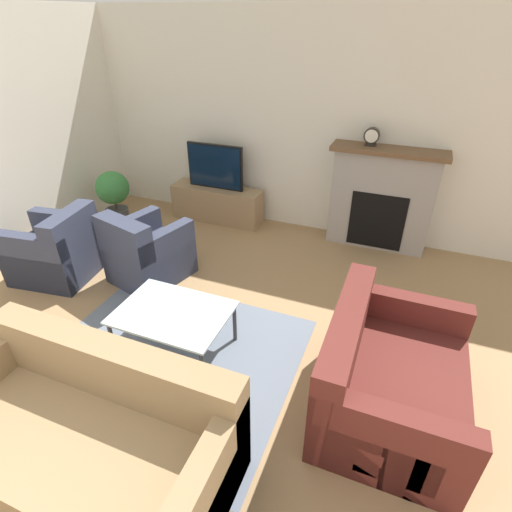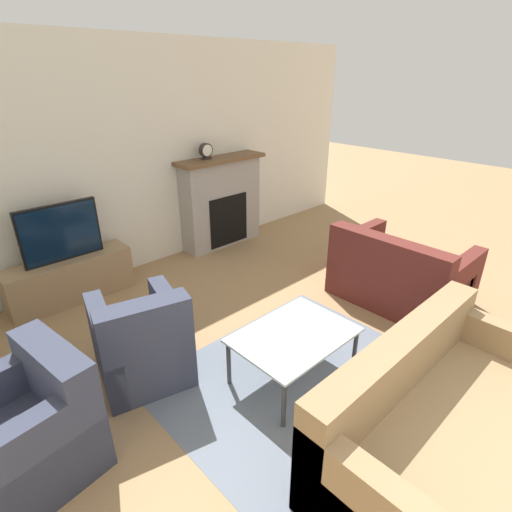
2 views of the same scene
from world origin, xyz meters
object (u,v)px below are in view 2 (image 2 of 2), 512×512
armchair_by_window (23,438)px  couch_sectional (437,425)px  tv (60,233)px  couch_loveseat (399,276)px  coffee_table (294,338)px  armchair_accent (142,344)px  mantel_clock (206,151)px

armchair_by_window → couch_sectional: bearing=41.3°
tv → armchair_by_window: size_ratio=0.89×
couch_loveseat → armchair_by_window: (-3.62, 0.49, 0.01)m
tv → coffee_table: bearing=-71.5°
couch_sectional → armchair_by_window: size_ratio=2.05×
armchair_by_window → tv: bearing=145.1°
armchair_accent → coffee_table: armchair_accent is taller
mantel_clock → coffee_table: bearing=-113.7°
couch_sectional → couch_loveseat: 2.05m
tv → coffee_table: size_ratio=0.85×
tv → mantel_clock: mantel_clock is taller
coffee_table → mantel_clock: size_ratio=4.51×
couch_sectional → couch_loveseat: (1.68, 1.18, 0.00)m
tv → couch_loveseat: size_ratio=0.62×
tv → armchair_by_window: bearing=-117.0°
couch_loveseat → mantel_clock: mantel_clock is taller
couch_loveseat → armchair_by_window: bearing=82.3°
couch_loveseat → coffee_table: couch_loveseat is taller
tv → couch_sectional: (0.93, -3.64, -0.51)m
mantel_clock → couch_sectional: bearing=-105.8°
armchair_accent → tv: bearing=-76.8°
couch_sectional → armchair_accent: 2.22m
armchair_accent → mantel_clock: 2.88m
tv → coffee_table: (0.84, -2.51, -0.41)m
armchair_by_window → mantel_clock: bearing=116.9°
tv → couch_loveseat: 3.62m
armchair_by_window → couch_loveseat: bearing=74.4°
couch_loveseat → armchair_accent: (-2.64, 0.82, 0.02)m
couch_sectional → armchair_accent: (-0.96, 2.00, 0.02)m
couch_loveseat → coffee_table: 1.77m
couch_sectional → coffee_table: bearing=94.3°
tv → couch_sectional: 3.79m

